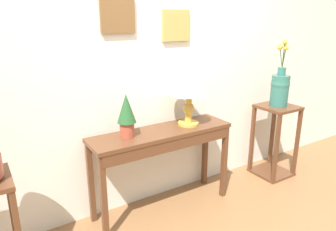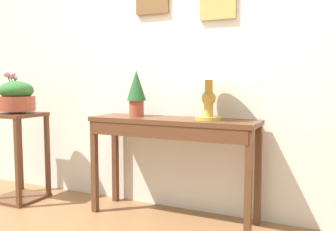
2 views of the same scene
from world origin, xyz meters
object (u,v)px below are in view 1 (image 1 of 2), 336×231
flower_vase_tall_right (280,86)px  console_table (163,143)px  table_lamp (189,85)px  potted_plant_on_console (126,113)px  pedestal_stand_right (274,141)px

flower_vase_tall_right → console_table: bearing=177.4°
table_lamp → potted_plant_on_console: bearing=178.5°
potted_plant_on_console → flower_vase_tall_right: size_ratio=0.52×
pedestal_stand_right → table_lamp: bearing=175.6°
table_lamp → flower_vase_tall_right: (1.14, -0.09, -0.13)m
table_lamp → potted_plant_on_console: table_lamp is taller
console_table → flower_vase_tall_right: bearing=-2.6°
pedestal_stand_right → flower_vase_tall_right: size_ratio=1.15×
potted_plant_on_console → pedestal_stand_right: (1.75, -0.10, -0.58)m
console_table → flower_vase_tall_right: size_ratio=1.85×
potted_plant_on_console → flower_vase_tall_right: flower_vase_tall_right is taller
pedestal_stand_right → flower_vase_tall_right: (-0.00, -0.00, 0.62)m
table_lamp → potted_plant_on_console: (-0.61, 0.02, -0.17)m
console_table → table_lamp: size_ratio=2.50×
potted_plant_on_console → flower_vase_tall_right: (1.75, -0.10, 0.05)m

